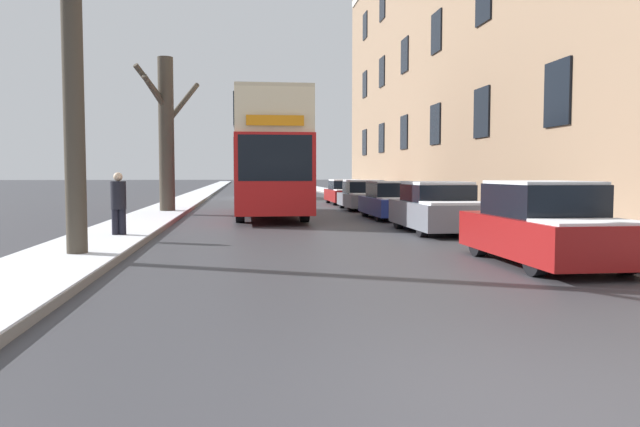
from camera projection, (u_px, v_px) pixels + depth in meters
name	position (u px, v px, depth m)	size (l,w,h in m)	color
ground_plane	(556.00, 415.00, 4.31)	(320.00, 320.00, 0.00)	#38383D
sidewalk_left	(206.00, 191.00, 56.13)	(2.03, 130.00, 0.16)	slate
sidewalk_right	(326.00, 191.00, 57.47)	(2.03, 130.00, 0.16)	slate
terrace_facade_right	(533.00, 42.00, 28.25)	(9.10, 43.57, 15.26)	#8C7056
bare_tree_left_0	(72.00, 51.00, 11.63)	(3.64, 4.77, 7.99)	#423A30
bare_tree_left_1	(166.00, 132.00, 25.19)	(2.36, 3.37, 6.33)	#423A30
double_decker_bus	(269.00, 151.00, 24.20)	(2.56, 10.29, 4.47)	red
parked_car_0	(545.00, 226.00, 11.43)	(1.80, 4.14, 1.53)	maroon
parked_car_1	(438.00, 209.00, 17.67)	(1.88, 4.21, 1.44)	slate
parked_car_2	(393.00, 201.00, 22.98)	(1.85, 4.17, 1.38)	navy
parked_car_3	(364.00, 196.00, 28.62)	(1.86, 4.15, 1.37)	slate
parked_car_4	(345.00, 193.00, 33.93)	(1.71, 4.42, 1.34)	maroon
oncoming_van	(257.00, 180.00, 42.36)	(2.04, 5.51, 2.19)	white
pedestrian_left_sidewalk	(119.00, 203.00, 15.33)	(0.37, 0.37, 1.70)	black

